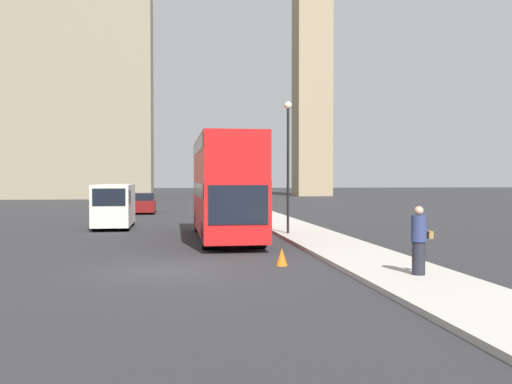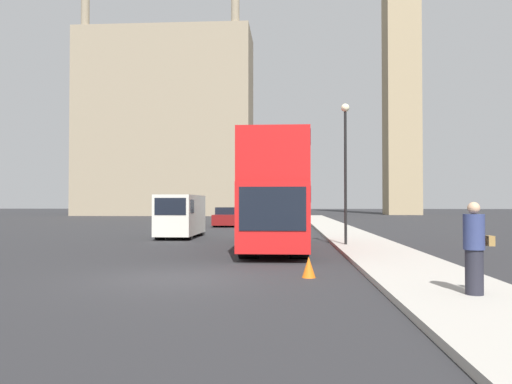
{
  "view_description": "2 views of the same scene",
  "coord_description": "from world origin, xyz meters",
  "px_view_note": "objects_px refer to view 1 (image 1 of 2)",
  "views": [
    {
      "loc": [
        0.18,
        -17.04,
        2.7
      ],
      "look_at": [
        3.84,
        8.27,
        2.11
      ],
      "focal_mm": 40.0,
      "sensor_mm": 36.0,
      "label": 1
    },
    {
      "loc": [
        2.95,
        -12.83,
        1.96
      ],
      "look_at": [
        1.12,
        15.96,
        2.58
      ],
      "focal_mm": 35.0,
      "sensor_mm": 36.0,
      "label": 2
    }
  ],
  "objects_px": {
    "red_double_decker_bus": "(225,183)",
    "street_lamp": "(288,148)",
    "parked_sedan": "(144,204)",
    "white_van": "(114,205)",
    "pedestrian": "(419,241)"
  },
  "relations": [
    {
      "from": "pedestrian",
      "to": "parked_sedan",
      "type": "distance_m",
      "value": 32.42
    },
    {
      "from": "white_van",
      "to": "parked_sedan",
      "type": "xyz_separation_m",
      "value": [
        0.9,
        13.65,
        -0.56
      ]
    },
    {
      "from": "red_double_decker_bus",
      "to": "white_van",
      "type": "bearing_deg",
      "value": 130.31
    },
    {
      "from": "red_double_decker_bus",
      "to": "pedestrian",
      "type": "relative_size",
      "value": 5.67
    },
    {
      "from": "white_van",
      "to": "street_lamp",
      "type": "relative_size",
      "value": 0.84
    },
    {
      "from": "white_van",
      "to": "pedestrian",
      "type": "bearing_deg",
      "value": -61.13
    },
    {
      "from": "red_double_decker_bus",
      "to": "street_lamp",
      "type": "bearing_deg",
      "value": 14.24
    },
    {
      "from": "red_double_decker_bus",
      "to": "parked_sedan",
      "type": "height_order",
      "value": "red_double_decker_bus"
    },
    {
      "from": "pedestrian",
      "to": "parked_sedan",
      "type": "height_order",
      "value": "pedestrian"
    },
    {
      "from": "street_lamp",
      "to": "pedestrian",
      "type": "bearing_deg",
      "value": -84.42
    },
    {
      "from": "red_double_decker_bus",
      "to": "parked_sedan",
      "type": "xyz_separation_m",
      "value": [
        -4.62,
        20.15,
        -1.78
      ]
    },
    {
      "from": "white_van",
      "to": "street_lamp",
      "type": "distance_m",
      "value": 10.66
    },
    {
      "from": "red_double_decker_bus",
      "to": "street_lamp",
      "type": "distance_m",
      "value": 3.51
    },
    {
      "from": "white_van",
      "to": "parked_sedan",
      "type": "bearing_deg",
      "value": 86.25
    },
    {
      "from": "white_van",
      "to": "parked_sedan",
      "type": "relative_size",
      "value": 1.12
    }
  ]
}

